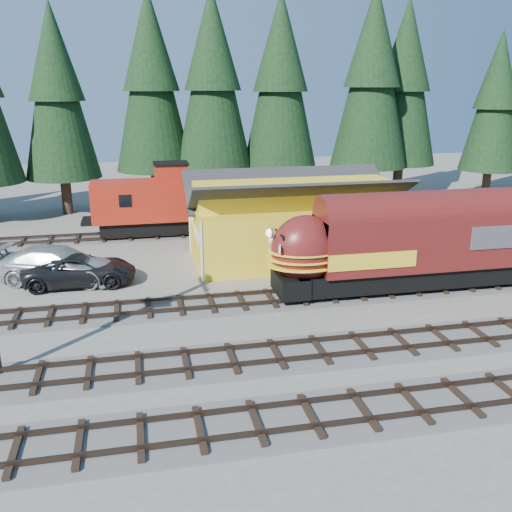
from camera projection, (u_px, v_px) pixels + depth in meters
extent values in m
plane|color=#6B665B|center=(357.00, 328.00, 25.34)|extent=(120.00, 120.00, 0.00)
cube|color=#4C4947|center=(502.00, 282.00, 31.09)|extent=(68.00, 3.20, 0.08)
cube|color=#38281E|center=(511.00, 282.00, 30.35)|extent=(68.00, 0.08, 0.16)
cube|color=#38281E|center=(494.00, 274.00, 31.70)|extent=(68.00, 0.08, 0.16)
cube|color=#4C4947|center=(128.00, 237.00, 40.15)|extent=(32.00, 3.20, 0.08)
cube|color=#38281E|center=(127.00, 237.00, 39.42)|extent=(32.00, 0.08, 0.16)
cube|color=#38281E|center=(127.00, 232.00, 40.76)|extent=(32.00, 0.08, 0.16)
cube|color=gold|center=(294.00, 233.00, 34.67)|extent=(12.00, 6.00, 3.40)
cube|color=yellow|center=(294.00, 194.00, 33.97)|extent=(11.88, 3.30, 1.44)
cube|color=white|center=(196.00, 234.00, 32.37)|extent=(0.06, 2.40, 0.60)
cone|color=black|center=(56.00, 91.00, 44.86)|extent=(6.02, 6.02, 13.71)
cone|color=black|center=(151.00, 81.00, 47.31)|extent=(6.50, 6.50, 14.80)
cone|color=black|center=(213.00, 80.00, 46.95)|extent=(6.53, 6.53, 14.87)
cone|color=black|center=(280.00, 82.00, 47.91)|extent=(6.46, 6.46, 14.71)
cone|color=black|center=(372.00, 77.00, 48.60)|extent=(6.69, 6.69, 15.24)
cone|color=black|center=(404.00, 82.00, 51.49)|extent=(6.44, 6.44, 14.67)
cone|color=black|center=(496.00, 101.00, 51.33)|extent=(5.44, 5.44, 12.39)
cube|color=black|center=(413.00, 275.00, 29.78)|extent=(12.95, 2.32, 1.00)
cube|color=#5C1715|center=(429.00, 240.00, 29.38)|extent=(11.82, 2.73, 2.73)
ellipsoid|color=#5C1715|center=(305.00, 249.00, 28.07)|extent=(3.45, 2.67, 3.36)
cube|color=#38383A|center=(488.00, 230.00, 29.97)|extent=(3.64, 2.79, 1.18)
sphere|color=white|center=(270.00, 233.00, 27.45)|extent=(0.40, 0.40, 0.40)
cube|color=black|center=(160.00, 225.00, 40.40)|extent=(8.26, 2.13, 0.92)
cube|color=#A62111|center=(159.00, 200.00, 39.87)|extent=(9.17, 2.66, 2.75)
cube|color=#A62111|center=(171.00, 172.00, 39.50)|extent=(2.20, 2.02, 1.10)
imported|color=black|center=(80.00, 270.00, 30.58)|extent=(5.93, 2.82, 1.63)
imported|color=#AAAEB2|center=(58.00, 265.00, 30.92)|extent=(7.25, 4.56, 1.96)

